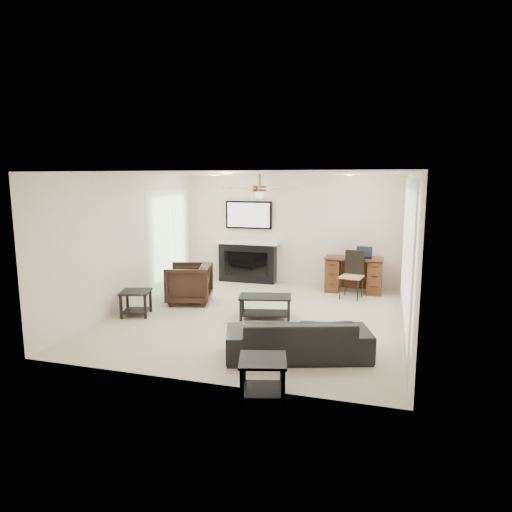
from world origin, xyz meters
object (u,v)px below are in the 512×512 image
object	(u,v)px
sofa	(298,337)
armchair	(189,284)
coffee_table	(265,307)
fireplace_unit	(247,242)
desk	(354,275)

from	to	relation	value
sofa	armchair	xyz separation A→B (m)	(-2.60, 2.15, 0.10)
sofa	coffee_table	bearing A→B (deg)	-78.34
sofa	armchair	size ratio (longest dim) A/B	2.29
armchair	coffee_table	bearing A→B (deg)	57.54
sofa	armchair	world-z (taller)	armchair
coffee_table	fireplace_unit	distance (m)	2.98
armchair	coffee_table	size ratio (longest dim) A/B	0.94
sofa	coffee_table	distance (m)	1.84
fireplace_unit	coffee_table	bearing A→B (deg)	-66.32
armchair	fireplace_unit	bearing A→B (deg)	150.85
coffee_table	fireplace_unit	size ratio (longest dim) A/B	0.47
coffee_table	sofa	bearing A→B (deg)	-73.41
armchair	desk	size ratio (longest dim) A/B	0.70
desk	fireplace_unit	bearing A→B (deg)	173.36
armchair	fireplace_unit	distance (m)	2.23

